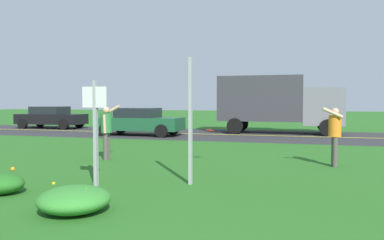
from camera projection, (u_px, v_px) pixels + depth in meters
ground_plane at (254, 166)px, 10.80m from camera, size 120.00×120.00×0.00m
highway_strip at (276, 136)px, 20.01m from camera, size 120.00×7.22×0.01m
highway_center_stripe at (276, 136)px, 20.01m from camera, size 120.00×0.16×0.00m
daylily_clump_near_camera at (74, 199)px, 6.28m from camera, size 1.19×1.19×0.47m
sign_post_near_path at (95, 122)px, 8.15m from camera, size 0.56×0.10×2.26m
sign_post_by_roadside at (190, 121)px, 8.35m from camera, size 0.07×0.10×2.77m
person_thrower_green_shirt at (107, 128)px, 11.83m from camera, size 0.55×0.52×1.70m
person_catcher_orange_shirt at (335, 131)px, 10.63m from camera, size 0.55×0.52×1.66m
frisbee_red at (210, 131)px, 11.34m from camera, size 0.25×0.24×0.09m
car_black_leftmost at (51, 117)px, 25.56m from camera, size 4.50×2.00×1.45m
car_dark_green_center_left at (139, 121)px, 20.31m from camera, size 4.50×2.00×1.45m
box_truck_gray at (277, 101)px, 21.50m from camera, size 6.70×2.46×3.20m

